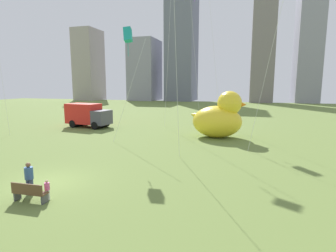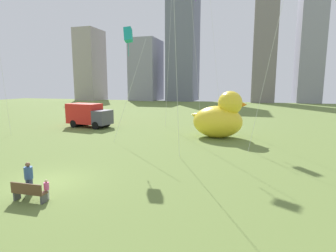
{
  "view_description": "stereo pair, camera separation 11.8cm",
  "coord_description": "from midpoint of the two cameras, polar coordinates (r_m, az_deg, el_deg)",
  "views": [
    {
      "loc": [
        9.92,
        -11.19,
        5.19
      ],
      "look_at": [
        4.79,
        6.51,
        2.3
      ],
      "focal_mm": 28.64,
      "sensor_mm": 36.0,
      "label": 1
    },
    {
      "loc": [
        10.03,
        -11.16,
        5.19
      ],
      "look_at": [
        4.79,
        6.51,
        2.3
      ],
      "focal_mm": 28.64,
      "sensor_mm": 36.0,
      "label": 2
    }
  ],
  "objects": [
    {
      "name": "person_child",
      "position": [
        13.61,
        -24.2,
        -12.03
      ],
      "size": [
        0.23,
        0.23,
        0.93
      ],
      "color": "silver",
      "rests_on": "ground"
    },
    {
      "name": "box_truck",
      "position": [
        33.97,
        -16.47,
        2.19
      ],
      "size": [
        5.71,
        3.02,
        2.85
      ],
      "color": "red",
      "rests_on": "ground"
    },
    {
      "name": "person_adult",
      "position": [
        14.43,
        -27.31,
        -9.56
      ],
      "size": [
        0.38,
        0.38,
        1.57
      ],
      "color": "#38476B",
      "rests_on": "ground"
    },
    {
      "name": "ground_plane",
      "position": [
        15.85,
        -24.24,
        -11.03
      ],
      "size": [
        140.0,
        140.0,
        0.0
      ],
      "primitive_type": "plane",
      "color": "olive"
    },
    {
      "name": "giant_inflatable_duck",
      "position": [
        26.55,
        11.05,
        1.7
      ],
      "size": [
        5.5,
        3.53,
        4.56
      ],
      "color": "yellow",
      "rests_on": "ground"
    },
    {
      "name": "park_bench",
      "position": [
        13.68,
        -27.35,
        -12.31
      ],
      "size": [
        1.6,
        0.5,
        0.9
      ],
      "color": "brown",
      "rests_on": "ground"
    },
    {
      "name": "city_skyline",
      "position": [
        85.21,
        6.4,
        15.28
      ],
      "size": [
        72.56,
        15.97,
        37.37
      ],
      "color": "#9E938C",
      "rests_on": "ground"
    },
    {
      "name": "kite_teal",
      "position": [
        23.17,
        -8.32,
        18.54
      ],
      "size": [
        2.82,
        2.51,
        9.79
      ],
      "color": "silver",
      "rests_on": "ground"
    }
  ]
}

